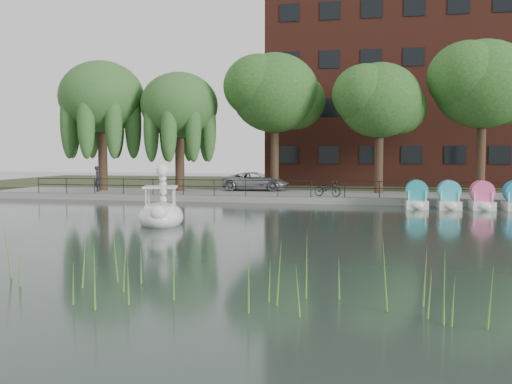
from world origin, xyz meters
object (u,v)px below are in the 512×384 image
(bicycle, at_px, (328,188))
(swan_boat, at_px, (161,211))
(minivan, at_px, (256,180))
(pedestrian, at_px, (98,177))

(bicycle, xyz_separation_m, swan_boat, (-6.21, -11.59, -0.34))
(minivan, height_order, pedestrian, pedestrian)
(minivan, height_order, swan_boat, swan_boat)
(bicycle, bearing_deg, minivan, 72.52)
(bicycle, height_order, pedestrian, pedestrian)
(bicycle, height_order, swan_boat, swan_boat)
(bicycle, xyz_separation_m, pedestrian, (-15.57, 1.19, 0.49))
(bicycle, bearing_deg, swan_boat, 173.65)
(minivan, bearing_deg, bicycle, -132.17)
(minivan, distance_m, bicycle, 6.87)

